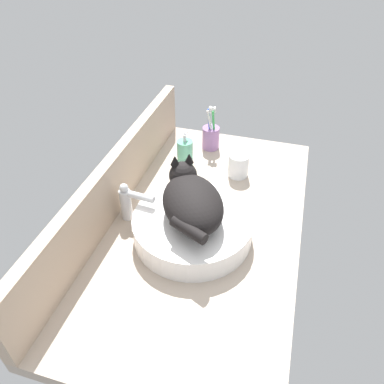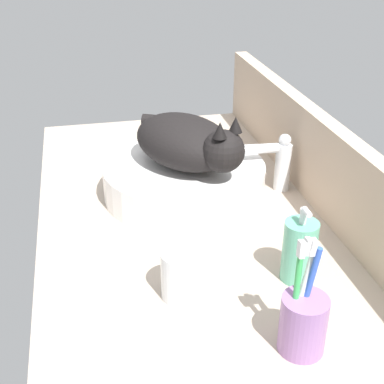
{
  "view_description": "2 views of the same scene",
  "coord_description": "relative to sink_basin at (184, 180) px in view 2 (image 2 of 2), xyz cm",
  "views": [
    {
      "loc": [
        -84.62,
        -21.24,
        82.84
      ],
      "look_at": [
        5.32,
        4.8,
        7.41
      ],
      "focal_mm": 35.0,
      "sensor_mm": 36.0,
      "label": 1
    },
    {
      "loc": [
        98.99,
        -20.13,
        57.61
      ],
      "look_at": [
        6.22,
        0.26,
        7.21
      ],
      "focal_mm": 50.0,
      "sensor_mm": 36.0,
      "label": 2
    }
  ],
  "objects": [
    {
      "name": "ground_plane",
      "position": [
        6.34,
        -1.21,
        -5.77
      ],
      "size": [
        113.57,
        61.98,
        4.0
      ],
      "primitive_type": "cube",
      "color": "#B2A08E"
    },
    {
      "name": "backsplash_panel",
      "position": [
        6.34,
        27.98,
        5.94
      ],
      "size": [
        113.57,
        3.6,
        19.42
      ],
      "primitive_type": "cube",
      "color": "tan",
      "rests_on": "ground_plane"
    },
    {
      "name": "sink_basin",
      "position": [
        0.0,
        0.0,
        0.0
      ],
      "size": [
        36.07,
        36.07,
        7.53
      ],
      "primitive_type": "cylinder",
      "color": "white",
      "rests_on": "ground_plane"
    },
    {
      "name": "cat",
      "position": [
        1.14,
        0.76,
        9.52
      ],
      "size": [
        30.17,
        27.35,
        14.0
      ],
      "color": "black",
      "rests_on": "sink_basin"
    },
    {
      "name": "faucet",
      "position": [
        1.98,
        21.4,
        3.54
      ],
      "size": [
        3.81,
        11.86,
        13.6
      ],
      "color": "silver",
      "rests_on": "ground_plane"
    },
    {
      "name": "soap_dispenser",
      "position": [
        34.83,
        13.04,
        2.0
      ],
      "size": [
        5.91,
        5.91,
        14.59
      ],
      "color": "#60B793",
      "rests_on": "ground_plane"
    },
    {
      "name": "toothbrush_cup",
      "position": [
        50.94,
        6.98,
        1.37
      ],
      "size": [
        6.9,
        6.9,
        18.68
      ],
      "color": "#996BA8",
      "rests_on": "ground_plane"
    },
    {
      "name": "water_glass",
      "position": [
        35.19,
        -7.39,
        0.06
      ],
      "size": [
        7.53,
        7.53,
        8.69
      ],
      "color": "white",
      "rests_on": "ground_plane"
    }
  ]
}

